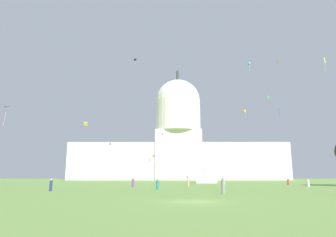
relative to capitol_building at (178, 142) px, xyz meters
name	(u,v)px	position (x,y,z in m)	size (l,w,h in m)	color
ground_plane	(195,202)	(-3.55, -166.36, -23.52)	(800.00, 800.00, 0.00)	olive
capitol_building	(178,142)	(0.00, 0.00, 0.00)	(133.86, 28.89, 71.20)	silver
event_tent	(206,173)	(5.76, -96.41, -20.45)	(6.98, 6.91, 6.11)	white
person_grey_back_left	(223,186)	(0.37, -155.88, -22.69)	(0.46, 0.46, 1.77)	gray
person_red_aisle_center	(288,182)	(22.13, -117.88, -22.84)	(0.61, 0.61, 1.51)	red
person_navy_edge_east	(51,185)	(-20.48, -149.97, -22.81)	(0.43, 0.43, 1.55)	navy
person_teal_near_tree_east	(158,185)	(-7.11, -144.98, -22.82)	(0.46, 0.46, 1.54)	#1E757A
person_tan_mid_center	(188,183)	(-1.88, -131.18, -22.83)	(0.57, 0.57, 1.52)	tan
person_purple_lawn_far_right	(133,183)	(-11.79, -135.30, -22.72)	(0.56, 0.56, 1.75)	#703D93
person_white_front_center	(308,183)	(19.89, -132.96, -22.87)	(0.57, 0.57, 1.44)	silver
person_white_back_right	(224,181)	(8.56, -110.56, -22.84)	(0.61, 0.61, 1.51)	silver
kite_lime_mid	(325,61)	(30.09, -124.24, 4.17)	(0.56, 0.37, 3.30)	#8CD133
kite_orange_mid	(276,63)	(20.79, -119.59, 5.76)	(1.35, 1.51, 0.32)	orange
kite_yellow_low	(86,124)	(-30.73, -100.18, -5.91)	(1.19, 1.15, 1.24)	yellow
kite_white_low	(212,149)	(14.68, -48.70, -8.66)	(0.60, 0.37, 3.18)	white
kite_red_low	(149,161)	(-13.31, -71.24, -15.73)	(0.41, 0.62, 3.69)	red
kite_pink_low	(4,109)	(-37.95, -131.65, -8.57)	(1.63, 1.19, 3.76)	pink
kite_blue_mid	(279,111)	(23.16, -112.62, -4.78)	(0.40, 0.59, 2.50)	blue
kite_cyan_high	(249,64)	(29.73, -64.05, 27.36)	(1.13, 1.17, 4.37)	#33BCDB
kite_violet_mid	(163,134)	(-9.38, -22.46, 2.03)	(0.92, 0.95, 1.00)	purple
kite_green_mid	(268,97)	(36.33, -66.94, 11.36)	(0.63, 0.52, 1.35)	green
kite_turquoise_high	(104,78)	(-42.47, -28.02, 33.26)	(0.19, 0.79, 3.11)	teal
kite_magenta_low	(244,163)	(34.71, -26.46, -14.49)	(1.45, 1.37, 0.42)	#D1339E
kite_black_high	(135,60)	(-22.35, -50.23, 35.10)	(1.30, 1.30, 2.75)	black
kite_gold_mid	(244,111)	(21.58, -83.70, 1.56)	(1.09, 1.07, 3.17)	gold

